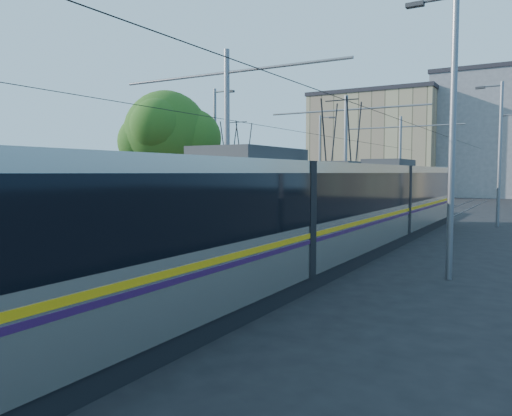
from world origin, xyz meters
The scene contains 12 objects.
ground centered at (0.00, 0.00, 0.00)m, with size 160.00×160.00×0.00m, color black.
platform centered at (0.00, 17.00, 0.15)m, with size 4.00×50.00×0.30m, color gray.
tactile_strip_left centered at (-1.45, 17.00, 0.30)m, with size 0.70×50.00×0.01m, color gray.
tactile_strip_right centered at (1.45, 17.00, 0.30)m, with size 0.70×50.00×0.01m, color gray.
rails centered at (0.00, 17.00, 0.02)m, with size 8.71×70.00×0.03m.
tram_left centered at (-3.60, 14.27, 1.71)m, with size 2.43×31.89×5.50m.
tram_right centered at (3.60, 9.72, 1.86)m, with size 2.43×30.63×5.50m.
catenary centered at (0.00, 14.15, 4.52)m, with size 9.20×70.00×7.00m.
street_lamps centered at (0.00, 21.00, 4.18)m, with size 15.18×38.22×8.00m.
shelter centered at (0.85, 14.84, 1.66)m, with size 1.12×1.37×2.60m.
tree centered at (-8.62, 15.45, 5.15)m, with size 5.25×4.85×7.62m.
building_left centered at (-10.00, 60.00, 6.78)m, with size 16.32×12.24×13.54m.
Camera 1 is at (9.81, -6.78, 3.01)m, focal length 35.00 mm.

